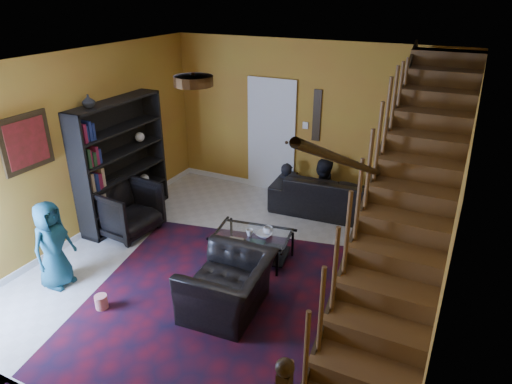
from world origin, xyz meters
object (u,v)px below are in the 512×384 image
at_px(armchair_left, 126,209).
at_px(armchair_right, 228,286).
at_px(sofa, 341,195).
at_px(bookshelf, 122,164).
at_px(coffee_table, 253,244).

bearing_deg(armchair_left, armchair_right, -107.56).
height_order(sofa, armchair_right, armchair_right).
distance_m(bookshelf, coffee_table, 2.60).
xyz_separation_m(sofa, coffee_table, (-0.72, -1.93, -0.11)).
bearing_deg(sofa, coffee_table, 65.84).
bearing_deg(armchair_right, armchair_left, -116.71).
distance_m(armchair_left, coffee_table, 2.14).
bearing_deg(bookshelf, armchair_right, -27.08).
relative_size(bookshelf, armchair_left, 2.23).
bearing_deg(armchair_left, sofa, -48.46).
bearing_deg(armchair_left, bookshelf, 45.65).
bearing_deg(sofa, bookshelf, 24.29).
height_order(bookshelf, armchair_left, bookshelf).
relative_size(bookshelf, armchair_right, 1.89).
relative_size(bookshelf, sofa, 0.86).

